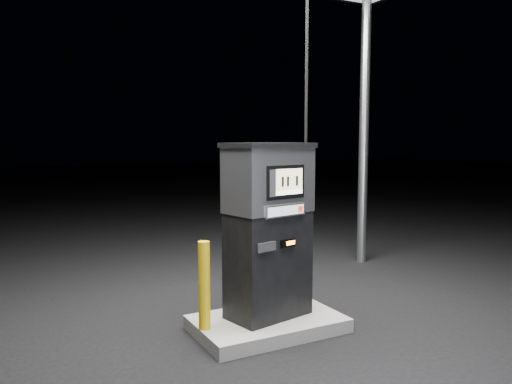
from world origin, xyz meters
name	(u,v)px	position (x,y,z in m)	size (l,w,h in m)	color
ground	(267,330)	(0.00, 0.00, 0.00)	(80.00, 80.00, 0.00)	black
pump_island	(267,324)	(0.00, 0.00, 0.07)	(1.60, 1.00, 0.15)	#63635E
fuel_dispenser	(269,228)	(0.04, 0.04, 1.14)	(1.11, 0.75, 3.98)	black
bollard_left	(204,285)	(-0.74, 0.01, 0.61)	(0.12, 0.12, 0.92)	gold
bollard_right	(301,262)	(0.55, 0.18, 0.67)	(0.14, 0.14, 1.03)	gold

